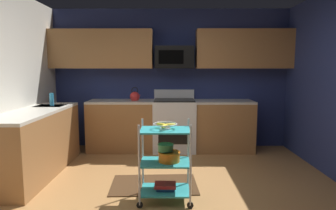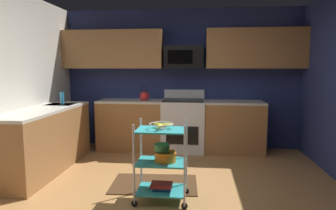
% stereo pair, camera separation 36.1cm
% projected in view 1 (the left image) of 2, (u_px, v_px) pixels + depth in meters
% --- Properties ---
extents(floor, '(4.40, 4.80, 0.04)m').
position_uv_depth(floor, '(170.00, 201.00, 3.43)').
color(floor, '#A87542').
rests_on(floor, ground).
extents(wall_back, '(4.52, 0.06, 2.60)m').
position_uv_depth(wall_back, '(170.00, 79.00, 5.68)').
color(wall_back, navy).
rests_on(wall_back, ground).
extents(counter_run, '(3.70, 2.59, 0.92)m').
position_uv_depth(counter_run, '(124.00, 131.00, 4.95)').
color(counter_run, '#9E6B3D').
rests_on(counter_run, ground).
extents(oven_range, '(0.76, 0.65, 1.10)m').
position_uv_depth(oven_range, '(174.00, 124.00, 5.46)').
color(oven_range, white).
rests_on(oven_range, ground).
extents(upper_cabinets, '(4.40, 0.33, 0.70)m').
position_uv_depth(upper_cabinets, '(170.00, 49.00, 5.42)').
color(upper_cabinets, '#9E6B3D').
extents(microwave, '(0.70, 0.39, 0.40)m').
position_uv_depth(microwave, '(174.00, 57.00, 5.41)').
color(microwave, black).
extents(rolling_cart, '(0.62, 0.41, 0.91)m').
position_uv_depth(rolling_cart, '(165.00, 162.00, 3.35)').
color(rolling_cart, silver).
rests_on(rolling_cart, ground).
extents(fruit_bowl, '(0.27, 0.27, 0.07)m').
position_uv_depth(fruit_bowl, '(165.00, 125.00, 3.30)').
color(fruit_bowl, silver).
rests_on(fruit_bowl, rolling_cart).
extents(mixing_bowl_large, '(0.25, 0.25, 0.11)m').
position_uv_depth(mixing_bowl_large, '(169.00, 156.00, 3.34)').
color(mixing_bowl_large, orange).
rests_on(mixing_bowl_large, rolling_cart).
extents(mixing_bowl_small, '(0.18, 0.18, 0.08)m').
position_uv_depth(mixing_bowl_small, '(165.00, 147.00, 3.35)').
color(mixing_bowl_small, '#387F4C').
rests_on(mixing_bowl_small, rolling_cart).
extents(book_stack, '(0.24, 0.18, 0.07)m').
position_uv_depth(book_stack, '(165.00, 186.00, 3.39)').
color(book_stack, '#1E4C8C').
rests_on(book_stack, rolling_cart).
extents(kettle, '(0.21, 0.18, 0.26)m').
position_uv_depth(kettle, '(135.00, 96.00, 5.40)').
color(kettle, red).
rests_on(kettle, counter_run).
extents(dish_soap_bottle, '(0.06, 0.06, 0.20)m').
position_uv_depth(dish_soap_bottle, '(52.00, 99.00, 4.64)').
color(dish_soap_bottle, '#2D8CBF').
rests_on(dish_soap_bottle, counter_run).
extents(floor_rug, '(1.13, 0.76, 0.01)m').
position_uv_depth(floor_rug, '(154.00, 185.00, 3.85)').
color(floor_rug, '#472D19').
rests_on(floor_rug, ground).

